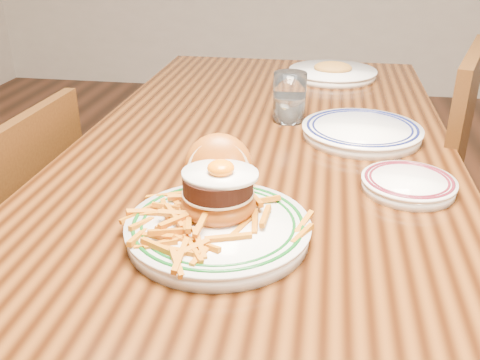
% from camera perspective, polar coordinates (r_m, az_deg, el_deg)
% --- Properties ---
extents(table, '(0.85, 1.60, 0.75)m').
position_cam_1_polar(table, '(1.27, 2.58, 0.70)').
color(table, black).
rests_on(table, floor).
extents(chair_left, '(0.40, 0.40, 0.84)m').
position_cam_1_polar(chair_left, '(1.45, -23.00, -7.81)').
color(chair_left, '#42270D').
rests_on(chair_left, floor).
extents(main_plate, '(0.29, 0.31, 0.14)m').
position_cam_1_polar(main_plate, '(0.85, -2.34, -3.34)').
color(main_plate, white).
rests_on(main_plate, table).
extents(side_plate, '(0.17, 0.19, 0.03)m').
position_cam_1_polar(side_plate, '(1.04, 17.54, -0.31)').
color(side_plate, white).
rests_on(side_plate, table).
extents(rear_plate, '(0.28, 0.28, 0.03)m').
position_cam_1_polar(rear_plate, '(1.27, 12.85, 5.16)').
color(rear_plate, white).
rests_on(rear_plate, table).
extents(water_glass, '(0.08, 0.08, 0.12)m').
position_cam_1_polar(water_glass, '(1.35, 5.29, 8.50)').
color(water_glass, white).
rests_on(water_glass, table).
extents(far_plate, '(0.28, 0.28, 0.05)m').
position_cam_1_polar(far_plate, '(1.78, 9.84, 11.24)').
color(far_plate, white).
rests_on(far_plate, table).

